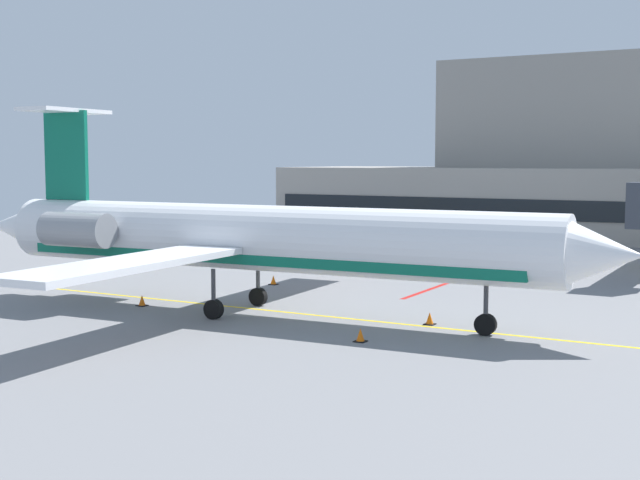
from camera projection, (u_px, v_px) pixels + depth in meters
ground at (261, 313)px, 40.60m from camera, size 120.00×120.00×0.11m
terminal_building at (582, 171)px, 80.53m from camera, size 57.18×16.92×16.87m
regional_jet at (251, 238)px, 39.95m from camera, size 34.26×27.40×9.86m
baggage_tug at (162, 245)px, 61.67m from camera, size 2.19×3.70×2.33m
safety_cone_alpha at (273, 280)px, 49.50m from camera, size 0.47×0.47×0.55m
safety_cone_bravo at (430, 319)px, 37.55m from camera, size 0.47×0.47×0.55m
safety_cone_charlie at (360, 336)px, 34.02m from camera, size 0.47×0.47×0.55m
safety_cone_delta at (142, 301)px, 42.34m from camera, size 0.47×0.47×0.55m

